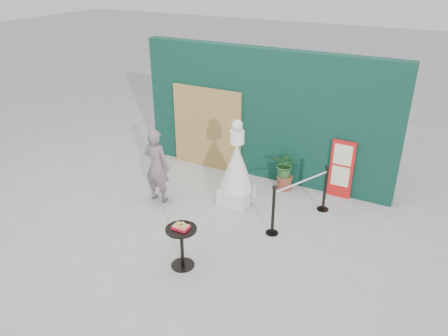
% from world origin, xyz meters
% --- Properties ---
extents(ground, '(60.00, 60.00, 0.00)m').
position_xyz_m(ground, '(0.00, 0.00, 0.00)').
color(ground, '#ADAAA5').
rests_on(ground, ground).
extents(back_wall, '(6.00, 0.30, 3.00)m').
position_xyz_m(back_wall, '(0.00, 3.15, 1.50)').
color(back_wall, '#0B3227').
rests_on(back_wall, ground).
extents(bamboo_fence, '(1.80, 0.08, 2.00)m').
position_xyz_m(bamboo_fence, '(-1.40, 2.94, 1.00)').
color(bamboo_fence, tan).
rests_on(bamboo_fence, ground).
extents(woman, '(0.59, 0.39, 1.60)m').
position_xyz_m(woman, '(-1.48, 0.99, 0.80)').
color(woman, slate).
rests_on(woman, ground).
extents(menu_board, '(0.50, 0.07, 1.30)m').
position_xyz_m(menu_board, '(1.90, 2.95, 0.65)').
color(menu_board, red).
rests_on(menu_board, ground).
extents(statue, '(0.73, 0.73, 1.86)m').
position_xyz_m(statue, '(0.04, 1.67, 0.76)').
color(statue, silver).
rests_on(statue, ground).
extents(cafe_table, '(0.52, 0.52, 0.75)m').
position_xyz_m(cafe_table, '(0.21, -0.67, 0.50)').
color(cafe_table, black).
rests_on(cafe_table, ground).
extents(food_basket, '(0.26, 0.19, 0.11)m').
position_xyz_m(food_basket, '(0.21, -0.67, 0.79)').
color(food_basket, red).
rests_on(food_basket, cafe_table).
extents(planter, '(0.53, 0.46, 0.90)m').
position_xyz_m(planter, '(0.73, 2.72, 0.52)').
color(planter, brown).
rests_on(planter, ground).
extents(stanchion_barrier, '(0.84, 1.54, 1.03)m').
position_xyz_m(stanchion_barrier, '(1.47, 1.59, 0.49)').
color(stanchion_barrier, black).
rests_on(stanchion_barrier, ground).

